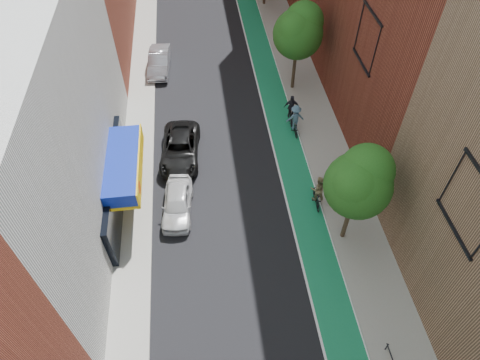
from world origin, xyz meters
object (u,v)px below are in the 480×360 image
object	(u,v)px
parked_car_silver	(159,61)
cyclist_lane_far	(295,120)
parked_car_white	(177,203)
parked_car_black	(180,149)
cyclist_lane_near	(317,193)
cyclist_lane_mid	(291,112)

from	to	relation	value
parked_car_silver	cyclist_lane_far	world-z (taller)	cyclist_lane_far
cyclist_lane_far	parked_car_white	bearing A→B (deg)	32.05
parked_car_black	cyclist_lane_near	xyz separation A→B (m)	(7.89, -4.88, 0.19)
parked_car_silver	cyclist_lane_near	distance (m)	17.88
cyclist_lane_far	cyclist_lane_mid	bearing A→B (deg)	-94.13
parked_car_white	parked_car_silver	size ratio (longest dim) A/B	0.91
parked_car_white	cyclist_lane_near	world-z (taller)	cyclist_lane_near
cyclist_lane_mid	cyclist_lane_far	size ratio (longest dim) A/B	0.96
parked_car_black	cyclist_lane_near	size ratio (longest dim) A/B	2.42
parked_car_black	cyclist_lane_far	xyz separation A→B (m)	(7.89, 1.50, 0.34)
parked_car_black	cyclist_lane_mid	distance (m)	8.34
cyclist_lane_near	parked_car_silver	bearing A→B (deg)	-56.06
parked_car_white	cyclist_lane_mid	size ratio (longest dim) A/B	1.90
cyclist_lane_mid	cyclist_lane_far	world-z (taller)	cyclist_lane_far
parked_car_silver	cyclist_lane_mid	xyz separation A→B (m)	(9.30, -7.69, 0.11)
parked_car_white	cyclist_lane_near	bearing A→B (deg)	2.61
cyclist_lane_near	cyclist_lane_mid	distance (m)	7.59
parked_car_black	cyclist_lane_far	size ratio (longest dim) A/B	2.30
parked_car_white	parked_car_silver	xyz separation A→B (m)	(-1.12, 14.88, 0.04)
parked_car_silver	cyclist_lane_mid	distance (m)	12.07
cyclist_lane_near	cyclist_lane_mid	world-z (taller)	cyclist_lane_mid
cyclist_lane_near	cyclist_lane_mid	size ratio (longest dim) A/B	0.99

